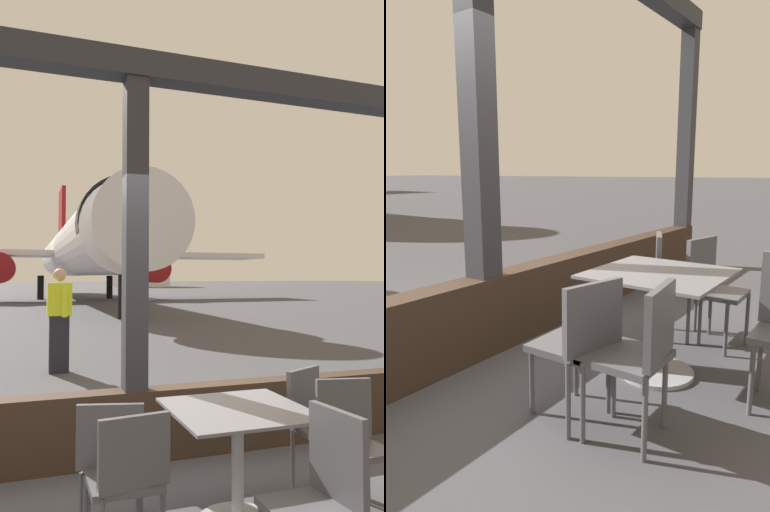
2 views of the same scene
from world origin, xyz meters
The scene contains 11 objects.
ground_plane centered at (0.00, 40.00, 0.00)m, with size 220.00×220.00×0.00m, color #424247.
window_frame centered at (0.00, 0.00, 1.30)m, with size 8.29×0.24×3.62m.
dining_table centered at (0.40, -1.30, 0.47)m, with size 0.87×0.87×0.75m.
cafe_chair_window_left centered at (1.15, -1.05, 0.54)m, with size 0.51×0.51×0.90m.
cafe_chair_window_right centered at (1.20, -1.39, 0.52)m, with size 0.45×0.45×0.88m.
cafe_chair_aisle_left centered at (0.48, -2.13, 0.55)m, with size 0.42×0.42×0.93m.
cafe_chair_aisle_right centered at (-0.41, -1.20, 0.51)m, with size 0.47×0.47×0.84m.
cafe_chair_side_extra centered at (-0.38, -1.55, 0.52)m, with size 0.43×0.43×0.86m.
airplane centered at (2.68, 28.74, 3.41)m, with size 26.78×36.59×10.19m.
ground_crew_worker centered at (-0.35, 4.24, 0.90)m, with size 0.40×0.55×1.74m.
fuel_storage_tank centered at (16.56, 71.20, 2.84)m, with size 9.71×9.71×5.67m, color white.
Camera 1 is at (-0.95, -4.25, 1.61)m, focal length 34.27 mm.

